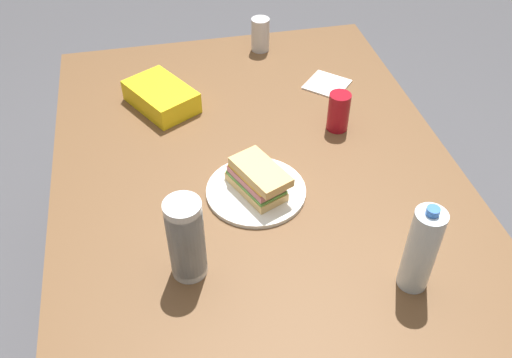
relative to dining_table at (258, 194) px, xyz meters
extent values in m
plane|color=#4C4C51|center=(0.00, 0.00, -0.68)|extent=(8.00, 8.00, 0.00)
cube|color=brown|center=(0.00, 0.00, 0.06)|extent=(1.58, 1.13, 0.04)
cylinder|color=brown|center=(-0.71, -0.49, -0.32)|extent=(0.07, 0.07, 0.72)
cylinder|color=brown|center=(-0.71, 0.49, -0.32)|extent=(0.07, 0.07, 0.72)
cylinder|color=white|center=(0.08, -0.02, 0.09)|extent=(0.27, 0.27, 0.01)
cube|color=#DBB26B|center=(0.08, -0.02, 0.11)|extent=(0.19, 0.15, 0.02)
cube|color=#599E3F|center=(0.08, -0.02, 0.12)|extent=(0.18, 0.14, 0.01)
cube|color=#C6727A|center=(0.08, -0.02, 0.14)|extent=(0.18, 0.14, 0.02)
cube|color=yellow|center=(0.08, -0.02, 0.15)|extent=(0.17, 0.13, 0.01)
cube|color=#DBB26B|center=(0.09, -0.01, 0.16)|extent=(0.19, 0.15, 0.02)
cylinder|color=maroon|center=(-0.15, 0.28, 0.14)|extent=(0.07, 0.07, 0.12)
cube|color=yellow|center=(-0.38, -0.23, 0.12)|extent=(0.27, 0.24, 0.07)
cylinder|color=silver|center=(0.44, 0.27, 0.20)|extent=(0.07, 0.07, 0.23)
cylinder|color=blue|center=(0.44, 0.27, 0.32)|extent=(0.03, 0.03, 0.02)
cylinder|color=silver|center=(0.30, -0.23, 0.13)|extent=(0.08, 0.08, 0.09)
cylinder|color=silver|center=(0.30, -0.23, 0.15)|extent=(0.08, 0.08, 0.09)
cylinder|color=silver|center=(0.30, -0.23, 0.17)|extent=(0.08, 0.08, 0.09)
cylinder|color=silver|center=(0.30, -0.23, 0.18)|extent=(0.08, 0.08, 0.09)
cylinder|color=silver|center=(0.30, -0.23, 0.20)|extent=(0.08, 0.08, 0.09)
cylinder|color=silver|center=(0.30, -0.23, 0.22)|extent=(0.08, 0.08, 0.09)
cylinder|color=silver|center=(0.30, -0.23, 0.24)|extent=(0.08, 0.08, 0.09)
cylinder|color=silver|center=(0.30, -0.23, 0.26)|extent=(0.08, 0.08, 0.09)
cylinder|color=silver|center=(-0.67, 0.15, 0.14)|extent=(0.07, 0.07, 0.12)
cube|color=white|center=(-0.39, 0.33, 0.09)|extent=(0.18, 0.18, 0.01)
camera|label=1|loc=(1.14, -0.25, 1.13)|focal=39.14mm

